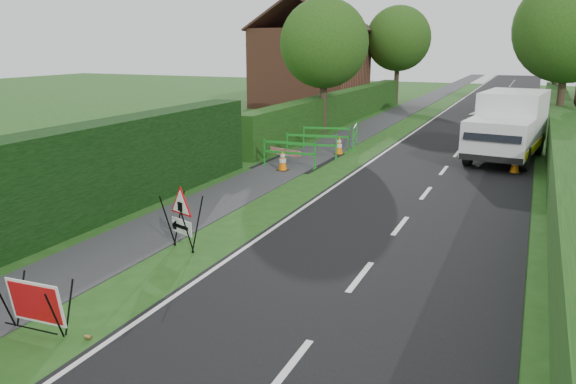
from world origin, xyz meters
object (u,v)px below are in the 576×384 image
(red_rect_sign, at_px, (36,304))
(works_van, at_px, (509,124))
(triangle_sign, at_px, (180,213))
(hatchback_car, at_px, (492,113))

(red_rect_sign, xyz_separation_m, works_van, (6.00, 17.91, 0.89))
(red_rect_sign, xyz_separation_m, triangle_sign, (-0.02, 4.05, 0.36))
(works_van, height_order, hatchback_car, works_van)
(red_rect_sign, xyz_separation_m, hatchback_car, (4.59, 28.85, 0.09))
(red_rect_sign, bearing_deg, triangle_sign, 87.30)
(works_van, xyz_separation_m, hatchback_car, (-1.41, 10.94, -0.80))
(hatchback_car, bearing_deg, works_van, -58.38)
(works_van, bearing_deg, triangle_sign, -106.55)
(red_rect_sign, bearing_deg, hatchback_car, 77.94)
(red_rect_sign, relative_size, works_van, 0.18)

